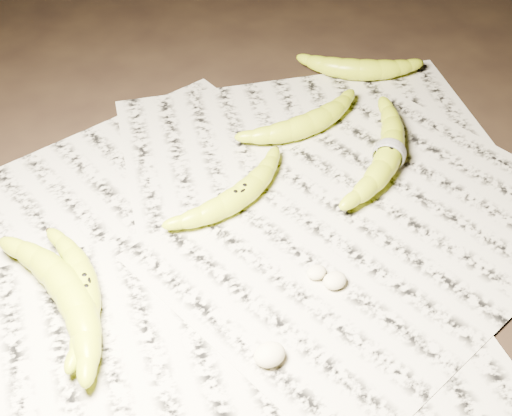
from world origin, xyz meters
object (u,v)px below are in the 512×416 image
banana_taped (390,152)px  banana_upper_b (359,68)px  banana_center (239,194)px  banana_left_b (70,291)px  banana_upper_a (308,122)px  banana_left_a (85,287)px

banana_taped → banana_upper_b: size_ratio=1.31×
banana_center → banana_upper_b: banana_upper_b is taller
banana_left_b → banana_upper_b: 0.62m
banana_left_b → banana_center: (0.26, 0.05, -0.00)m
banana_left_b → banana_taped: banana_left_b is taller
banana_center → banana_upper_a: size_ratio=1.00×
banana_left_a → banana_center: (0.24, 0.05, 0.00)m
banana_left_a → banana_upper_a: size_ratio=1.03×
banana_left_b → banana_upper_b: size_ratio=1.22×
banana_left_a → banana_taped: (0.47, 0.01, 0.00)m
banana_taped → banana_upper_a: banana_taped is taller
banana_upper_b → banana_left_a: bearing=-123.0°
banana_center → banana_taped: size_ratio=0.81×
banana_left_b → banana_left_a: bearing=-93.5°
banana_taped → banana_upper_b: banana_taped is taller
banana_left_a → banana_left_b: (-0.02, 0.00, 0.00)m
banana_left_b → banana_taped: size_ratio=0.94×
banana_left_b → banana_center: banana_left_b is taller
banana_left_b → banana_upper_a: banana_left_b is taller
banana_upper_a → banana_left_a: bearing=-163.6°
banana_upper_a → banana_upper_b: 0.18m
banana_left_a → banana_left_b: bearing=103.7°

